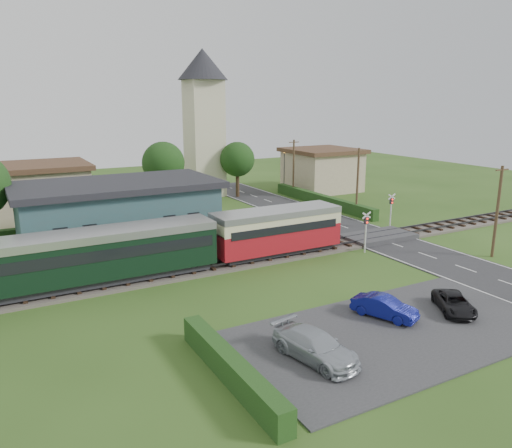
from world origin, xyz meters
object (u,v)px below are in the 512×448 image
equipment_hut (17,258)px  car_park_silver (315,346)px  church_tower (204,112)px  house_west (34,191)px  train (37,263)px  crossing_signal_far (391,206)px  crossing_signal_near (366,226)px  station_building (118,213)px  house_east (322,169)px  car_park_blue (384,307)px  pedestrian_near (212,236)px  pedestrian_far (53,262)px  car_on_road (301,207)px  car_park_dark (454,303)px

equipment_hut → car_park_silver: bearing=-57.6°
church_tower → house_west: size_ratio=1.63×
train → house_west: house_west is taller
crossing_signal_far → car_park_silver: bearing=-140.8°
crossing_signal_near → crossing_signal_far: bearing=33.7°
church_tower → crossing_signal_far: (8.60, -23.61, -8.08)m
station_building → crossing_signal_near: (16.40, -11.40, -0.55)m
crossing_signal_near → house_east: bearing=60.9°
equipment_hut → train: train is taller
crossing_signal_far → car_park_blue: size_ratio=0.91×
car_park_silver → pedestrian_near: 18.08m
train → car_park_blue: 20.47m
equipment_hut → station_building: (8.00, 5.79, 0.95)m
pedestrian_far → church_tower: bearing=-50.6°
station_building → house_west: 14.87m
crossing_signal_near → crossing_signal_far: 8.65m
car_park_silver → train: bearing=114.6°
crossing_signal_far → pedestrian_near: size_ratio=1.88×
car_park_silver → pedestrian_far: size_ratio=2.69×
house_west → crossing_signal_far: bearing=-35.8°
station_building → car_on_road: size_ratio=4.49×
church_tower → pedestrian_far: size_ratio=10.28×
house_west → crossing_signal_far: house_west is taller
car_park_silver → car_park_dark: (10.00, 0.62, -0.17)m
train → car_park_silver: 17.65m
church_tower → crossing_signal_far: church_tower is taller
house_west → train: bearing=-95.2°
equipment_hut → crossing_signal_near: bearing=-12.9°
station_building → pedestrian_far: bearing=-133.6°
house_west → house_east: size_ratio=1.23×
crossing_signal_far → pedestrian_near: 17.77m
car_park_blue → car_park_silver: size_ratio=0.78×
crossing_signal_far → equipment_hut: bearing=178.5°
car_park_silver → car_on_road: bearing=46.4°
car_park_silver → pedestrian_far: pedestrian_far is taller
house_west → car_park_blue: house_west is taller
car_park_silver → car_park_dark: 10.03m
crossing_signal_near → pedestrian_near: size_ratio=1.88×
station_building → pedestrian_near: bearing=-42.8°
house_east → station_building: bearing=-156.6°
church_tower → crossing_signal_near: 29.57m
crossing_signal_near → crossing_signal_far: (7.20, 4.80, 0.00)m
train → car_on_road: train is taller
train → house_east: house_east is taller
car_on_road → pedestrian_far: size_ratio=2.08×
car_park_silver → church_tower: bearing=62.7°
train → house_west: (2.08, 23.00, 0.61)m
car_park_blue → pedestrian_far: 21.38m
equipment_hut → crossing_signal_far: crossing_signal_far is taller
house_west → crossing_signal_far: size_ratio=3.30×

